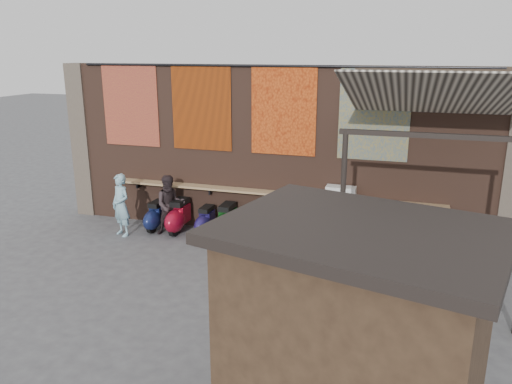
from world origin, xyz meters
TOP-DOWN VIEW (x-y plane):
  - ground at (0.00, 0.00)m, footprint 70.00×70.00m
  - brick_wall at (0.00, 2.70)m, footprint 10.00×0.40m
  - pier_left at (-5.20, 2.70)m, footprint 0.50×0.50m
  - eating_counter at (0.00, 2.33)m, footprint 8.00×0.32m
  - shelf_box at (1.69, 2.30)m, footprint 0.66×0.30m
  - tapestry_redgold at (-3.60, 2.48)m, footprint 1.50×0.02m
  - tapestry_sun at (-1.70, 2.48)m, footprint 1.50×0.02m
  - tapestry_orange at (0.30, 2.48)m, footprint 1.50×0.02m
  - tapestry_multi at (2.30, 2.48)m, footprint 1.50×0.02m
  - hang_rail at (0.00, 2.47)m, footprint 9.50×0.06m
  - scooter_stool_0 at (-2.78, 1.96)m, footprint 0.34×0.75m
  - scooter_stool_1 at (-2.16, 1.97)m, footprint 0.39×0.86m
  - scooter_stool_2 at (-1.48, 2.02)m, footprint 0.33×0.72m
  - scooter_stool_3 at (-0.94, 2.01)m, footprint 0.38×0.84m
  - scooter_stool_4 at (-0.30, 2.03)m, footprint 0.32×0.71m
  - scooter_stool_5 at (0.35, 2.02)m, footprint 0.33×0.74m
  - scooter_stool_6 at (0.96, 2.03)m, footprint 0.38×0.84m
  - scooter_stool_7 at (1.53, 1.98)m, footprint 0.40×0.89m
  - scooter_stool_8 at (2.18, 2.03)m, footprint 0.34×0.75m
  - scooter_stool_9 at (2.82, 2.04)m, footprint 0.40×0.89m
  - diner_left at (-3.39, 1.40)m, footprint 0.65×0.56m
  - diner_right at (-2.31, 1.84)m, footprint 0.89×0.84m
  - shopper_navy at (2.71, 0.51)m, footprint 0.93×0.80m
  - shopper_grey at (3.37, -0.50)m, footprint 1.13×0.98m
  - shopper_tan at (3.50, -0.06)m, footprint 0.97×1.01m
  - market_stall at (2.70, -3.86)m, footprint 2.74×2.31m
  - stall_roof at (2.70, -3.86)m, footprint 3.08×2.64m
  - stall_sign at (2.92, -2.97)m, footprint 1.17×0.34m
  - stall_shelf at (2.92, -2.97)m, footprint 1.93×0.58m
  - awning_canvas at (3.50, 0.90)m, footprint 3.20×3.28m
  - awning_ledger at (3.50, 2.49)m, footprint 3.30×0.08m
  - awning_header at (3.50, -0.60)m, footprint 3.00×0.08m
  - awning_post_left at (2.10, -0.60)m, footprint 0.09×0.09m

SIDE VIEW (x-z plane):
  - ground at x=0.00m, z-range 0.00..0.00m
  - scooter_stool_4 at x=-0.30m, z-range 0.00..0.67m
  - scooter_stool_2 at x=-1.48m, z-range 0.00..0.69m
  - scooter_stool_5 at x=0.35m, z-range 0.00..0.70m
  - scooter_stool_8 at x=2.18m, z-range 0.00..0.71m
  - scooter_stool_0 at x=-2.78m, z-range 0.00..0.72m
  - scooter_stool_6 at x=0.96m, z-range 0.00..0.80m
  - scooter_stool_3 at x=-0.94m, z-range 0.00..0.80m
  - scooter_stool_1 at x=-2.16m, z-range 0.00..0.82m
  - scooter_stool_9 at x=2.82m, z-range 0.00..0.84m
  - scooter_stool_7 at x=1.53m, z-range 0.00..0.85m
  - diner_right at x=-2.31m, z-range 0.00..1.46m
  - shopper_navy at x=2.71m, z-range 0.00..1.50m
  - diner_left at x=-3.39m, z-range 0.00..1.52m
  - shopper_grey at x=3.37m, z-range 0.00..1.52m
  - shopper_tan at x=3.50m, z-range 0.00..1.75m
  - stall_shelf at x=2.92m, z-range 0.91..0.97m
  - eating_counter at x=0.00m, z-range 1.08..1.12m
  - shelf_box at x=1.69m, z-range 1.12..1.40m
  - market_stall at x=2.70m, z-range 0.00..2.57m
  - awning_post_left at x=2.10m, z-range 0.00..3.10m
  - stall_sign at x=2.92m, z-range 1.61..2.11m
  - brick_wall at x=0.00m, z-range 0.00..4.00m
  - pier_left at x=-5.20m, z-range 0.00..4.00m
  - stall_roof at x=2.70m, z-range 2.57..2.69m
  - tapestry_redgold at x=-3.60m, z-range 2.00..4.00m
  - tapestry_sun at x=-1.70m, z-range 2.00..4.00m
  - tapestry_orange at x=0.30m, z-range 2.00..4.00m
  - tapestry_multi at x=2.30m, z-range 2.00..4.00m
  - awning_header at x=3.50m, z-range 3.04..3.12m
  - awning_canvas at x=3.50m, z-range 3.07..4.03m
  - awning_ledger at x=3.50m, z-range 3.89..4.01m
  - hang_rail at x=0.00m, z-range 3.95..4.01m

